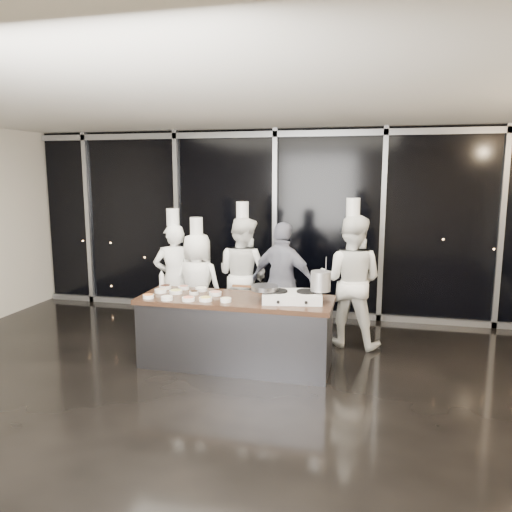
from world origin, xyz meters
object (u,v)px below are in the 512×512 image
Objects in this scene: stock_pot at (321,281)px; guest at (283,283)px; frying_pan at (264,288)px; chef_right at (351,280)px; chef_far_left at (174,278)px; chef_left at (198,284)px; demo_counter at (236,332)px; stove at (292,296)px; chef_center at (243,275)px.

guest reaches higher than stock_pot.
stock_pot is at bearing 0.19° from frying_pan.
guest reaches higher than frying_pan.
chef_right is at bearing -158.85° from guest.
chef_left is at bearing 148.11° from chef_far_left.
demo_counter is at bearing 49.11° from chef_right.
stove is 0.38× the size of chef_center.
chef_left is at bearing 13.07° from chef_right.
chef_right reaches higher than chef_far_left.
chef_far_left is 1.68m from guest.
frying_pan is 1.60m from chef_center.
stock_pot is at bearing 131.79° from chef_far_left.
stock_pot is 2.56m from chef_far_left.
stock_pot is at bearing 83.67° from chef_right.
stove is at bearing 123.82° from guest.
chef_center is (-1.34, 1.33, -0.25)m from stock_pot.
chef_right is (0.65, 1.16, -0.01)m from stove.
chef_right is at bearing 157.13° from chef_far_left.
chef_right is (2.26, 0.14, 0.15)m from chef_left.
stock_pot is 0.13× the size of chef_left.
stock_pot is 1.91m from chef_center.
guest is (-0.32, 1.10, -0.08)m from stove.
guest reaches higher than stove.
frying_pan is at bearing -179.95° from stove.
frying_pan reaches higher than demo_counter.
demo_counter is 0.73m from frying_pan.
stove is 1.15m from guest.
stove is 2.27m from chef_far_left.
chef_center is 1.67m from chef_right.
guest is (0.03, 1.16, -0.19)m from frying_pan.
chef_far_left is at bearing 1.08° from chef_left.
chef_left reaches higher than demo_counter.
demo_counter is 1.16× the size of chef_right.
demo_counter is 1.24m from guest.
chef_left is 1.03× the size of guest.
demo_counter is 1.39× the size of guest.
chef_right is at bearing 74.20° from stock_pot.
guest is at bearing 79.13° from frying_pan.
frying_pan is 0.70m from stock_pot.
stove is 0.40× the size of chef_far_left.
demo_counter is at bearing 115.49° from chef_far_left.
chef_right is (1.65, -0.23, 0.04)m from chef_center.
stove is 0.36m from frying_pan.
chef_right reaches higher than demo_counter.
chef_right is (0.97, 0.06, 0.07)m from guest.
chef_left reaches higher than guest.
guest is at bearing 69.21° from demo_counter.
stock_pot is 2.20m from chef_left.
chef_right reaches higher than frying_pan.
stove is 1.71m from chef_center.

